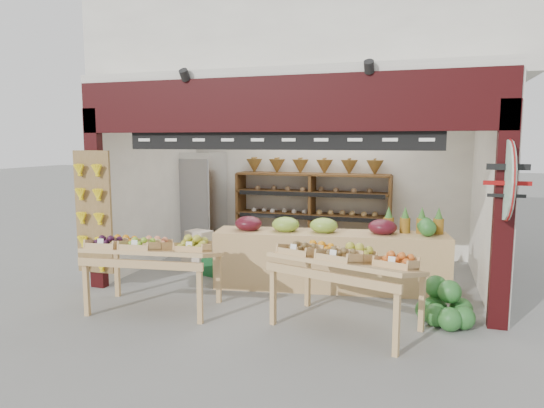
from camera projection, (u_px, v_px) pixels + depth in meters
The scene contains 11 objects.
ground at pixel (293, 283), 7.51m from camera, with size 60.00×60.00×0.00m, color slate.
shop_structure at pixel (318, 42), 8.53m from camera, with size 6.36×5.12×5.40m.
banana_board at pixel (92, 215), 7.05m from camera, with size 0.60×0.15×1.80m.
gift_sign at pixel (507, 180), 5.39m from camera, with size 0.04×0.93×0.92m.
back_shelving at pixel (312, 194), 9.26m from camera, with size 2.97×0.49×1.84m.
refrigerator at pixel (202, 201), 9.81m from camera, with size 0.76×0.76×1.96m, color silver.
cardboard_stack at pixel (209, 257), 8.18m from camera, with size 1.09×0.78×0.67m.
mid_counter at pixel (329, 258), 7.18m from camera, with size 3.45×1.16×1.07m.
display_table_left at pixel (147, 249), 6.30m from camera, with size 1.70×1.08×1.02m.
display_table_right at pixel (343, 259), 5.66m from camera, with size 1.84×1.37×1.04m.
watermelon_pile at pixel (445, 307), 5.83m from camera, with size 0.68×0.70×0.53m.
Camera 1 is at (1.84, -7.06, 2.18)m, focal length 32.00 mm.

